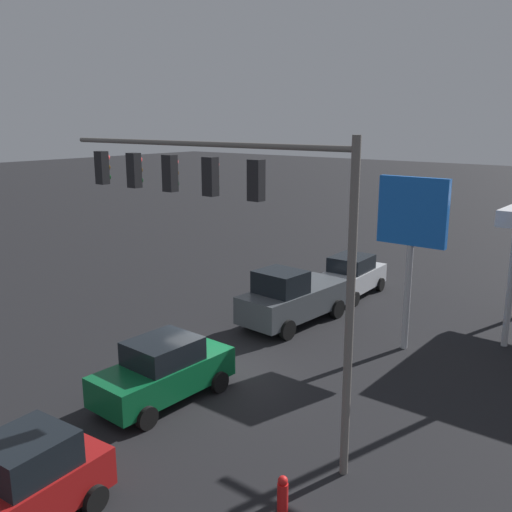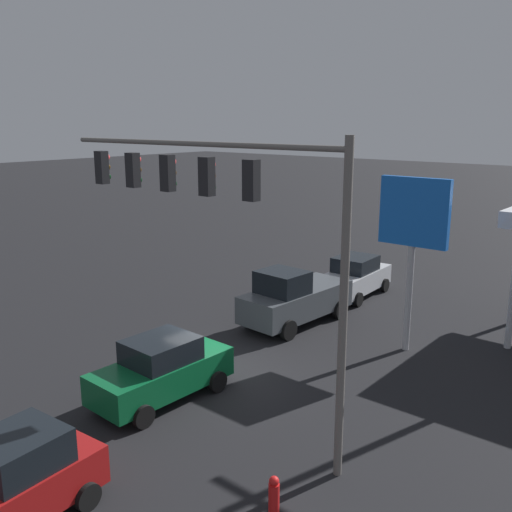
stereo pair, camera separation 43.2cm
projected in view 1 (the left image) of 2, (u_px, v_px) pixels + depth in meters
ground_plane at (218, 377)px, 18.76m from camera, size 200.00×200.00×0.00m
traffic_signal_assembly at (217, 202)px, 14.71m from camera, size 9.77×0.43×7.95m
price_sign at (412, 222)px, 20.09m from camera, size 2.54×0.27×6.34m
sedan_waiting at (351, 276)px, 27.43m from camera, size 2.25×4.49×1.93m
hatchback_crossing at (19, 487)px, 11.64m from camera, size 2.20×3.92×1.97m
sedan_far at (164, 370)px, 17.06m from camera, size 2.15×4.44×1.93m
pickup_parked at (292, 298)px, 23.48m from camera, size 2.51×5.31×2.40m
fire_hydrant at (283, 494)px, 12.20m from camera, size 0.24×0.24×0.88m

